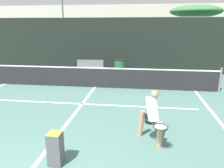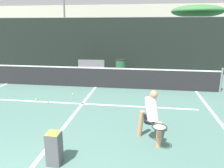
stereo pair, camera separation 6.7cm
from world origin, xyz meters
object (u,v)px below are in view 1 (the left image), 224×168
at_px(player_practicing, 152,114).
at_px(courtside_bench, 90,67).
at_px(trash_bin, 120,67).
at_px(ball_hopper, 55,148).
at_px(parked_car, 126,53).

height_order(player_practicing, courtside_bench, player_practicing).
distance_m(player_practicing, trash_bin, 7.59).
bearing_deg(ball_hopper, trash_bin, 86.86).
distance_m(player_practicing, ball_hopper, 2.33).
bearing_deg(trash_bin, ball_hopper, -93.14).
xyz_separation_m(player_practicing, courtside_bench, (-3.25, 7.29, -0.26)).
distance_m(player_practicing, parked_car, 12.68).
relative_size(courtside_bench, parked_car, 0.38).
bearing_deg(ball_hopper, parked_car, 88.03).
bearing_deg(courtside_bench, ball_hopper, -84.59).
bearing_deg(player_practicing, trash_bin, 146.51).
xyz_separation_m(courtside_bench, trash_bin, (1.74, 0.14, -0.01)).
bearing_deg(courtside_bench, player_practicing, -69.09).
relative_size(ball_hopper, trash_bin, 0.78).
height_order(ball_hopper, parked_car, parked_car).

